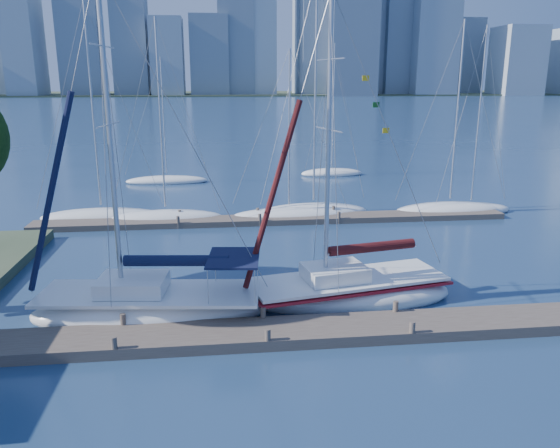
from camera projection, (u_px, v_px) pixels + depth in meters
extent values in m
plane|color=navy|center=(265.00, 339.00, 19.21)|extent=(700.00, 700.00, 0.00)
cube|color=#4C4138|center=(265.00, 334.00, 19.16)|extent=(26.00, 2.00, 0.40)
cube|color=#4C4138|center=(274.00, 220.00, 34.75)|extent=(30.00, 1.80, 0.36)
cube|color=#38472D|center=(218.00, 94.00, 326.39)|extent=(800.00, 100.00, 1.50)
ellipsoid|color=white|center=(151.00, 311.00, 20.86)|extent=(9.20, 3.89, 1.57)
cube|color=white|center=(150.00, 293.00, 20.67)|extent=(8.52, 3.59, 0.13)
cube|color=white|center=(133.00, 284.00, 20.58)|extent=(2.70, 2.17, 0.57)
cylinder|color=silver|center=(110.00, 141.00, 19.19)|extent=(0.19, 0.19, 11.40)
cylinder|color=silver|center=(176.00, 263.00, 20.37)|extent=(4.22, 0.57, 0.10)
cylinder|color=black|center=(176.00, 261.00, 20.34)|extent=(3.91, 0.85, 0.42)
cube|color=black|center=(234.00, 258.00, 20.32)|extent=(2.14, 2.68, 0.08)
ellipsoid|color=white|center=(348.00, 295.00, 22.43)|extent=(9.02, 4.46, 1.51)
cube|color=white|center=(348.00, 279.00, 22.25)|extent=(8.35, 4.12, 0.12)
cube|color=white|center=(335.00, 272.00, 21.98)|extent=(2.74, 2.28, 0.56)
cylinder|color=silver|center=(328.00, 144.00, 20.52)|extent=(0.18, 0.18, 10.94)
cylinder|color=silver|center=(372.00, 250.00, 22.25)|extent=(4.03, 0.90, 0.10)
cylinder|color=#3C0F0D|center=(372.00, 247.00, 22.23)|extent=(3.77, 1.13, 0.40)
cube|color=maroon|center=(348.00, 283.00, 22.29)|extent=(8.55, 4.26, 0.10)
ellipsoid|color=white|center=(102.00, 217.00, 35.37)|extent=(7.97, 2.99, 1.12)
cylinder|color=silver|center=(93.00, 107.00, 33.57)|extent=(0.12, 0.12, 12.37)
ellipsoid|color=white|center=(166.00, 218.00, 35.02)|extent=(7.59, 4.23, 1.07)
cylinder|color=silver|center=(160.00, 116.00, 33.35)|extent=(0.12, 0.12, 11.43)
ellipsoid|color=white|center=(289.00, 216.00, 35.64)|extent=(7.87, 4.31, 1.06)
cylinder|color=silver|center=(289.00, 129.00, 34.19)|extent=(0.12, 0.12, 9.68)
ellipsoid|color=white|center=(313.00, 212.00, 36.61)|extent=(7.66, 3.64, 1.18)
cylinder|color=silver|center=(315.00, 91.00, 34.58)|extent=(0.13, 0.13, 14.06)
ellipsoid|color=white|center=(449.00, 210.00, 37.06)|extent=(7.65, 2.87, 1.16)
cylinder|color=silver|center=(457.00, 112.00, 35.37)|extent=(0.13, 0.13, 11.42)
ellipsoid|color=white|center=(470.00, 210.00, 37.41)|extent=(5.83, 2.96, 0.96)
cylinder|color=silver|center=(479.00, 116.00, 35.77)|extent=(0.11, 0.11, 11.31)
ellipsoid|color=white|center=(167.00, 181.00, 47.98)|extent=(7.16, 2.05, 0.96)
cylinder|color=silver|center=(164.00, 116.00, 46.54)|extent=(0.10, 0.10, 9.78)
ellipsoid|color=white|center=(332.00, 173.00, 51.78)|extent=(6.18, 3.93, 1.00)
cylinder|color=silver|center=(333.00, 106.00, 50.17)|extent=(0.11, 0.11, 11.06)
cube|color=#8192A7|center=(24.00, 40.00, 274.00)|extent=(14.85, 23.42, 55.34)
cube|color=slate|center=(81.00, 40.00, 280.27)|extent=(20.59, 17.63, 56.18)
cube|color=#93A1B1|center=(132.00, 59.00, 305.88)|extent=(15.70, 17.61, 39.76)
cube|color=#8192A7|center=(168.00, 57.00, 284.78)|extent=(16.47, 19.81, 39.47)
cube|color=slate|center=(209.00, 56.00, 288.64)|extent=(20.02, 16.86, 41.14)
cube|color=#93A1B1|center=(257.00, 8.00, 287.82)|extent=(19.83, 14.99, 90.28)
cube|color=#8192A7|center=(309.00, 32.00, 308.49)|extent=(16.40, 17.46, 69.25)
cube|color=slate|center=(353.00, 15.00, 283.82)|extent=(24.38, 18.95, 82.05)
cube|color=#93A1B1|center=(381.00, 45.00, 305.24)|extent=(14.09, 17.11, 54.12)
cube|color=#8192A7|center=(433.00, 48.00, 293.92)|extent=(23.06, 18.80, 50.25)
cube|color=slate|center=(464.00, 57.00, 326.98)|extent=(17.46, 17.52, 43.25)
cube|color=#93A1B1|center=(517.00, 61.00, 300.37)|extent=(22.54, 23.94, 36.56)
cube|color=slate|center=(235.00, 1.00, 286.29)|extent=(18.78, 18.00, 96.35)
cube|color=slate|center=(400.00, 27.00, 299.32)|extent=(18.22, 18.00, 72.31)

